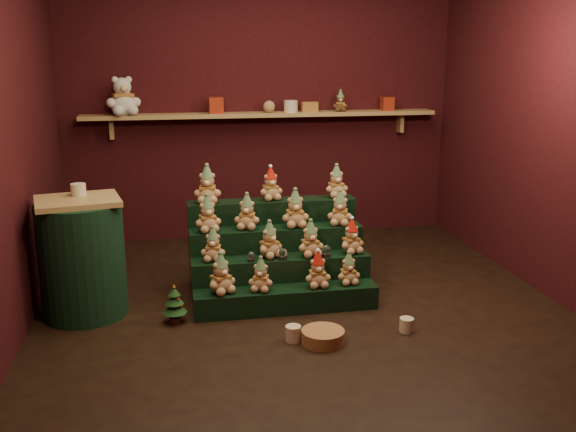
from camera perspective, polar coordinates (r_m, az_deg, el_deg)
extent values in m
plane|color=black|center=(5.09, 1.04, -7.73)|extent=(4.00, 4.00, 0.00)
cube|color=black|center=(6.76, -2.49, 9.99)|extent=(4.00, 0.10, 2.80)
cube|color=black|center=(2.79, 9.74, 3.47)|extent=(4.00, 0.10, 2.80)
cube|color=black|center=(4.77, -23.95, 6.93)|extent=(0.10, 4.00, 2.80)
cube|color=black|center=(5.54, 22.57, 7.94)|extent=(0.10, 4.00, 2.80)
cube|color=tan|center=(6.59, -2.25, 9.01)|extent=(3.60, 0.26, 0.04)
cube|color=tan|center=(6.62, -15.39, 7.49)|extent=(0.04, 0.12, 0.20)
cube|color=tan|center=(7.04, 9.95, 8.17)|extent=(0.04, 0.12, 0.20)
cube|color=black|center=(4.91, -0.16, -7.45)|extent=(1.40, 0.22, 0.18)
cube|color=black|center=(5.08, -0.62, -5.60)|extent=(1.40, 0.22, 0.36)
cube|color=black|center=(5.26, -1.04, -3.87)|extent=(1.40, 0.22, 0.54)
cube|color=black|center=(5.44, -1.44, -2.25)|extent=(1.40, 0.22, 0.72)
cylinder|color=black|center=(4.93, -3.28, -3.92)|extent=(0.05, 0.05, 0.02)
sphere|color=white|center=(4.92, -3.29, -3.51)|extent=(0.06, 0.06, 0.06)
cylinder|color=black|center=(4.97, -0.45, -3.74)|extent=(0.06, 0.06, 0.02)
sphere|color=white|center=(4.95, -0.45, -3.26)|extent=(0.07, 0.07, 0.07)
cylinder|color=black|center=(5.04, 3.39, -3.50)|extent=(0.07, 0.07, 0.03)
sphere|color=white|center=(5.02, 3.40, -3.00)|extent=(0.07, 0.07, 0.07)
cube|color=tan|center=(4.87, -18.22, 1.28)|extent=(0.67, 0.59, 0.04)
cylinder|color=black|center=(4.98, -17.82, -3.73)|extent=(0.62, 0.62, 0.85)
cylinder|color=beige|center=(4.95, -18.14, 2.25)|extent=(0.11, 0.11, 0.09)
cylinder|color=#462D19|center=(4.81, -9.98, -9.06)|extent=(0.09, 0.09, 0.04)
cone|color=#123315|center=(4.77, -10.03, -7.94)|extent=(0.18, 0.18, 0.09)
cone|color=#123315|center=(4.75, -10.06, -7.25)|extent=(0.13, 0.13, 0.08)
cone|color=#123315|center=(4.73, -10.09, -6.61)|extent=(0.09, 0.09, 0.06)
cone|color=gold|center=(4.71, -10.11, -6.10)|extent=(0.03, 0.03, 0.03)
cylinder|color=beige|center=(4.45, 0.47, -10.40)|extent=(0.11, 0.11, 0.11)
cylinder|color=beige|center=(4.66, 10.49, -9.50)|extent=(0.10, 0.10, 0.10)
cylinder|color=#9B693E|center=(4.43, 3.13, -10.65)|extent=(0.30, 0.30, 0.09)
cube|color=#B0331B|center=(6.51, -6.42, 9.75)|extent=(0.14, 0.14, 0.16)
cylinder|color=beige|center=(6.61, 0.25, 9.73)|extent=(0.14, 0.14, 0.12)
cube|color=#B0331B|center=(6.88, 8.81, 9.83)|extent=(0.12, 0.12, 0.14)
sphere|color=tan|center=(6.57, -1.69, 9.70)|extent=(0.12, 0.12, 0.12)
cube|color=orange|center=(6.65, 1.93, 9.67)|extent=(0.16, 0.10, 0.10)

